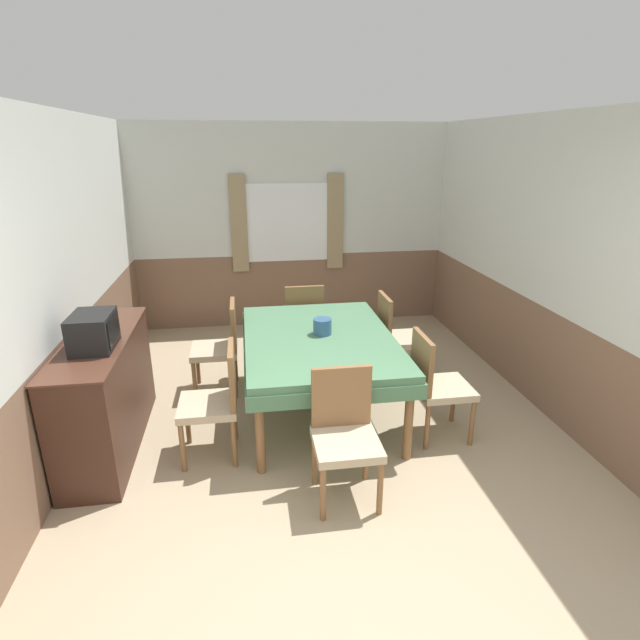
% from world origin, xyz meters
% --- Properties ---
extents(ground_plane, '(16.00, 16.00, 0.00)m').
position_xyz_m(ground_plane, '(0.00, 0.00, 0.00)').
color(ground_plane, tan).
extents(wall_back, '(4.43, 0.10, 2.60)m').
position_xyz_m(wall_back, '(-0.00, 4.58, 1.30)').
color(wall_back, silver).
rests_on(wall_back, ground_plane).
extents(wall_left, '(0.05, 4.96, 2.60)m').
position_xyz_m(wall_left, '(-2.04, 2.28, 1.30)').
color(wall_left, silver).
rests_on(wall_left, ground_plane).
extents(wall_right, '(0.05, 4.96, 2.60)m').
position_xyz_m(wall_right, '(2.04, 2.28, 1.30)').
color(wall_right, silver).
rests_on(wall_right, ground_plane).
extents(dining_table, '(1.32, 1.87, 0.74)m').
position_xyz_m(dining_table, '(-0.02, 2.11, 0.64)').
color(dining_table, '#4C7A56').
rests_on(dining_table, ground_plane).
extents(chair_right_far, '(0.44, 0.44, 0.91)m').
position_xyz_m(chair_right_far, '(0.87, 2.66, 0.49)').
color(chair_right_far, brown).
rests_on(chair_right_far, ground_plane).
extents(chair_left_near, '(0.44, 0.44, 0.91)m').
position_xyz_m(chair_left_near, '(-0.90, 1.55, 0.49)').
color(chair_left_near, brown).
rests_on(chair_left_near, ground_plane).
extents(chair_head_window, '(0.44, 0.44, 0.91)m').
position_xyz_m(chair_head_window, '(-0.02, 3.26, 0.49)').
color(chair_head_window, brown).
rests_on(chair_head_window, ground_plane).
extents(chair_right_near, '(0.44, 0.44, 0.91)m').
position_xyz_m(chair_right_near, '(0.87, 1.55, 0.49)').
color(chair_right_near, brown).
rests_on(chair_right_near, ground_plane).
extents(chair_left_far, '(0.44, 0.44, 0.91)m').
position_xyz_m(chair_left_far, '(-0.90, 2.66, 0.49)').
color(chair_left_far, brown).
rests_on(chair_left_far, ground_plane).
extents(chair_head_near, '(0.44, 0.44, 0.91)m').
position_xyz_m(chair_head_near, '(-0.02, 0.95, 0.49)').
color(chair_head_near, brown).
rests_on(chair_head_near, ground_plane).
extents(sideboard, '(0.46, 1.54, 0.93)m').
position_xyz_m(sideboard, '(-1.78, 1.83, 0.47)').
color(sideboard, '#3D2319').
rests_on(sideboard, ground_plane).
extents(tv, '(0.29, 0.38, 0.26)m').
position_xyz_m(tv, '(-1.74, 1.64, 1.06)').
color(tv, black).
rests_on(tv, sideboard).
extents(vase, '(0.16, 0.16, 0.14)m').
position_xyz_m(vase, '(0.02, 2.15, 0.81)').
color(vase, '#335684').
rests_on(vase, dining_table).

